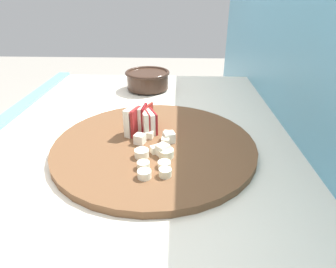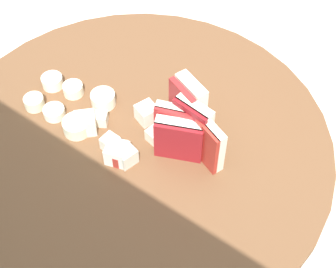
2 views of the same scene
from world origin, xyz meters
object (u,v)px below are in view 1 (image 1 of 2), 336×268
Objects in this scene: cutting_board at (155,145)px; ceramic_bowl at (146,79)px; apple_wedge_fan at (143,120)px; banana_slice_rows at (154,161)px; apple_dice_pile at (158,139)px.

ceramic_bowl reaches higher than cutting_board.
banana_slice_rows is (0.13, 0.03, -0.02)m from apple_wedge_fan.
cutting_board is 3.73× the size of apple_dice_pile.
cutting_board is 0.39m from ceramic_bowl.
apple_wedge_fan is at bearing -165.37° from banana_slice_rows.
ceramic_bowl is at bearing -170.26° from apple_dice_pile.
apple_dice_pile is at bearing 35.01° from apple_wedge_fan.
apple_dice_pile is (0.05, 0.04, -0.02)m from apple_wedge_fan.
ceramic_bowl is at bearing -172.15° from banana_slice_rows.
banana_slice_rows is at bearing 14.63° from apple_wedge_fan.
apple_wedge_fan is 0.14m from banana_slice_rows.
apple_wedge_fan is at bearing -149.60° from cutting_board.
ceramic_bowl is (-0.39, -0.07, 0.01)m from apple_dice_pile.
banana_slice_rows is (0.08, -0.00, -0.00)m from apple_dice_pile.
apple_wedge_fan is 0.34m from ceramic_bowl.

